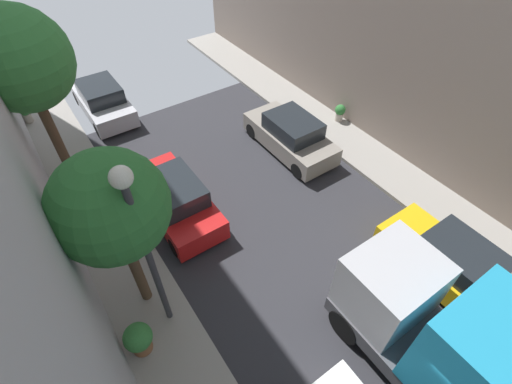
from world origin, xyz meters
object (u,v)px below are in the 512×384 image
object	(u,v)px
parked_car_left_5	(102,101)
street_tree_0	(19,61)
potted_plant_1	(26,114)
potted_plant_2	(340,112)
parked_car_right_3	(290,135)
lamp_post	(141,235)
parked_car_right_2	(452,265)
potted_plant_4	(139,339)
street_tree_2	(111,208)
delivery_truck	(490,379)
parked_car_left_4	(175,199)

from	to	relation	value
parked_car_left_5	street_tree_0	xyz separation A→B (m)	(-2.48, -3.48, 3.96)
potted_plant_1	potted_plant_2	distance (m)	13.85
parked_car_right_3	potted_plant_1	bearing A→B (deg)	136.69
potted_plant_2	lamp_post	world-z (taller)	lamp_post
parked_car_right_3	street_tree_0	xyz separation A→B (m)	(-7.88, 3.41, 3.96)
parked_car_right_2	lamp_post	world-z (taller)	lamp_post
street_tree_0	potted_plant_2	world-z (taller)	street_tree_0
parked_car_right_2	parked_car_right_3	distance (m)	7.49
potted_plant_4	lamp_post	xyz separation A→B (m)	(0.94, 0.42, 3.01)
street_tree_0	street_tree_2	xyz separation A→B (m)	(0.31, -6.48, -0.79)
street_tree_2	potted_plant_1	world-z (taller)	street_tree_2
delivery_truck	street_tree_0	world-z (taller)	street_tree_0
parked_car_left_4	potted_plant_1	distance (m)	9.13
parked_car_right_2	street_tree_2	size ratio (longest dim) A/B	0.83
street_tree_0	potted_plant_1	world-z (taller)	street_tree_0
delivery_truck	potted_plant_2	distance (m)	11.59
potted_plant_1	lamp_post	distance (m)	12.45
street_tree_2	parked_car_left_4	bearing A→B (deg)	48.73
parked_car_right_2	parked_car_left_5	bearing A→B (deg)	110.59
potted_plant_4	potted_plant_1	bearing A→B (deg)	91.13
potted_plant_2	potted_plant_4	xyz separation A→B (m)	(-11.23, -4.64, 0.11)
parked_car_right_2	potted_plant_2	xyz separation A→B (m)	(2.98, 7.73, -0.13)
parked_car_left_5	potted_plant_2	world-z (taller)	parked_car_left_5
street_tree_0	parked_car_right_3	bearing A→B (deg)	-23.41
parked_car_left_4	street_tree_2	size ratio (longest dim) A/B	0.83
parked_car_left_5	street_tree_2	bearing A→B (deg)	-102.32
parked_car_right_2	street_tree_2	bearing A→B (deg)	149.72
lamp_post	parked_car_left_4	bearing A→B (deg)	60.73
parked_car_right_3	lamp_post	bearing A→B (deg)	-151.41
street_tree_2	lamp_post	distance (m)	0.97
parked_car_right_2	parked_car_right_3	size ratio (longest dim) A/B	1.00
parked_car_left_4	delivery_truck	size ratio (longest dim) A/B	0.64
parked_car_left_4	parked_car_left_5	size ratio (longest dim) A/B	1.00
street_tree_0	potted_plant_1	size ratio (longest dim) A/B	7.93
parked_car_right_3	potted_plant_1	size ratio (longest dim) A/B	5.43
parked_car_left_4	lamp_post	size ratio (longest dim) A/B	0.78
parked_car_right_3	parked_car_right_2	bearing A→B (deg)	-90.00
delivery_truck	potted_plant_2	xyz separation A→B (m)	(5.68, 10.03, -1.20)
street_tree_2	potted_plant_2	size ratio (longest dim) A/B	6.55
parked_car_right_3	potted_plant_2	xyz separation A→B (m)	(2.98, 0.24, -0.13)
delivery_truck	potted_plant_2	size ratio (longest dim) A/B	8.54
potted_plant_2	lamp_post	xyz separation A→B (m)	(-10.28, -4.22, 3.13)
parked_car_right_3	potted_plant_2	size ratio (longest dim) A/B	5.43
street_tree_0	potted_plant_1	xyz separation A→B (m)	(-0.61, 4.59, -4.11)
parked_car_left_5	lamp_post	world-z (taller)	lamp_post
potted_plant_1	delivery_truck	bearing A→B (deg)	-71.97
parked_car_left_4	potted_plant_4	size ratio (longest dim) A/B	4.20
parked_car_right_2	potted_plant_4	xyz separation A→B (m)	(-8.24, 3.09, -0.02)
potted_plant_1	potted_plant_2	bearing A→B (deg)	-34.06
potted_plant_2	lamp_post	distance (m)	11.55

